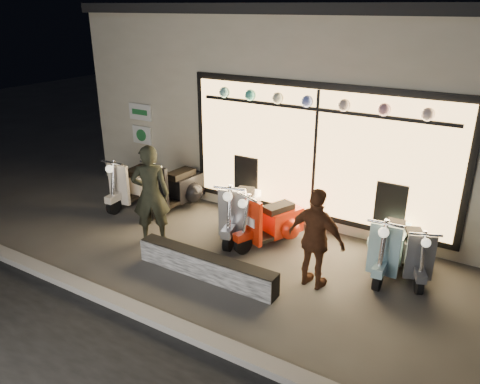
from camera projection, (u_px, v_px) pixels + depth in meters
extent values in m
plane|color=#383533|center=(225.00, 258.00, 8.25)|extent=(40.00, 40.00, 0.00)
cube|color=slate|center=(148.00, 315.00, 6.64)|extent=(40.00, 0.25, 0.12)
cube|color=beige|center=(335.00, 100.00, 11.47)|extent=(10.00, 6.00, 4.00)
cube|color=black|center=(342.00, 8.00, 10.69)|extent=(10.20, 6.20, 0.20)
cube|color=black|center=(316.00, 153.00, 8.86)|extent=(5.45, 0.06, 2.65)
cube|color=#FFBF6B|center=(315.00, 154.00, 8.82)|extent=(5.20, 0.04, 2.40)
cube|color=black|center=(317.00, 109.00, 8.48)|extent=(4.90, 0.06, 0.06)
cube|color=white|center=(140.00, 112.00, 10.86)|extent=(0.65, 0.04, 0.38)
cube|color=white|center=(142.00, 135.00, 11.06)|extent=(0.55, 0.04, 0.42)
cube|color=black|center=(206.00, 266.00, 7.63)|extent=(2.55, 0.28, 0.40)
cylinder|color=black|center=(228.00, 241.00, 8.45)|extent=(0.20, 0.40, 0.38)
cylinder|color=black|center=(246.00, 216.00, 9.45)|extent=(0.23, 0.40, 0.38)
cube|color=#B4B5B9|center=(232.00, 214.00, 8.50)|extent=(0.52, 0.20, 0.92)
cube|color=#B4B5B9|center=(244.00, 208.00, 9.26)|extent=(0.65, 0.88, 0.52)
cube|color=black|center=(243.00, 195.00, 9.05)|extent=(0.46, 0.69, 0.13)
sphere|color=#FFF2CC|center=(228.00, 196.00, 8.12)|extent=(0.21, 0.21, 0.17)
cylinder|color=black|center=(243.00, 245.00, 8.36)|extent=(0.23, 0.36, 0.35)
cylinder|color=black|center=(286.00, 229.00, 8.93)|extent=(0.25, 0.37, 0.35)
cube|color=#B1220B|center=(253.00, 221.00, 8.33)|extent=(0.47, 0.24, 0.84)
cube|color=#B1220B|center=(282.00, 221.00, 8.79)|extent=(0.67, 0.83, 0.47)
cube|color=black|center=(278.00, 208.00, 8.63)|extent=(0.48, 0.64, 0.12)
sphere|color=#FFF2CC|center=(242.00, 204.00, 8.05)|extent=(0.20, 0.20, 0.15)
cylinder|color=black|center=(151.00, 211.00, 9.66)|extent=(0.15, 0.40, 0.39)
cylinder|color=black|center=(189.00, 195.00, 10.51)|extent=(0.18, 0.40, 0.39)
cube|color=black|center=(158.00, 188.00, 9.67)|extent=(0.53, 0.13, 0.94)
cube|color=black|center=(185.00, 186.00, 10.33)|extent=(0.56, 0.84, 0.53)
cube|color=black|center=(181.00, 174.00, 10.13)|extent=(0.38, 0.67, 0.14)
sphere|color=#FFF2CC|center=(147.00, 171.00, 9.32)|extent=(0.19, 0.19, 0.17)
cylinder|color=black|center=(114.00, 206.00, 9.94)|extent=(0.14, 0.37, 0.37)
cylinder|color=black|center=(145.00, 190.00, 10.83)|extent=(0.16, 0.37, 0.37)
cube|color=beige|center=(119.00, 184.00, 9.97)|extent=(0.50, 0.11, 0.88)
cube|color=beige|center=(142.00, 182.00, 10.66)|extent=(0.51, 0.79, 0.50)
cube|color=black|center=(138.00, 171.00, 10.46)|extent=(0.35, 0.62, 0.13)
sphere|color=#FFF2CC|center=(109.00, 169.00, 9.62)|extent=(0.17, 0.17, 0.16)
cylinder|color=black|center=(378.00, 280.00, 7.29)|extent=(0.12, 0.36, 0.36)
cylinder|color=black|center=(392.00, 250.00, 8.15)|extent=(0.14, 0.37, 0.36)
cube|color=#8AB9C4|center=(384.00, 250.00, 7.32)|extent=(0.49, 0.10, 0.87)
cube|color=#8AB9C4|center=(392.00, 242.00, 7.98)|extent=(0.48, 0.76, 0.49)
cube|color=black|center=(393.00, 229.00, 7.79)|extent=(0.32, 0.61, 0.13)
sphere|color=#FFF2CC|center=(384.00, 232.00, 6.97)|extent=(0.17, 0.17, 0.16)
cylinder|color=black|center=(419.00, 284.00, 7.20)|extent=(0.20, 0.33, 0.32)
cylinder|color=black|center=(409.00, 255.00, 8.05)|extent=(0.22, 0.34, 0.32)
cube|color=#585B60|center=(420.00, 257.00, 7.24)|extent=(0.42, 0.22, 0.77)
cube|color=#585B60|center=(412.00, 247.00, 7.90)|extent=(0.60, 0.75, 0.43)
cube|color=black|center=(415.00, 236.00, 7.71)|extent=(0.43, 0.58, 0.11)
sphere|color=#FFF2CC|center=(426.00, 243.00, 6.92)|extent=(0.18, 0.18, 0.14)
imported|color=black|center=(151.00, 194.00, 8.56)|extent=(0.82, 0.76, 1.88)
imported|color=#56301B|center=(316.00, 239.00, 7.17)|extent=(1.01, 0.52, 1.64)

